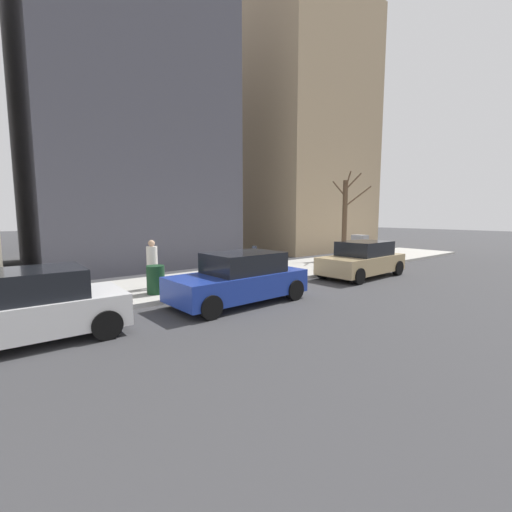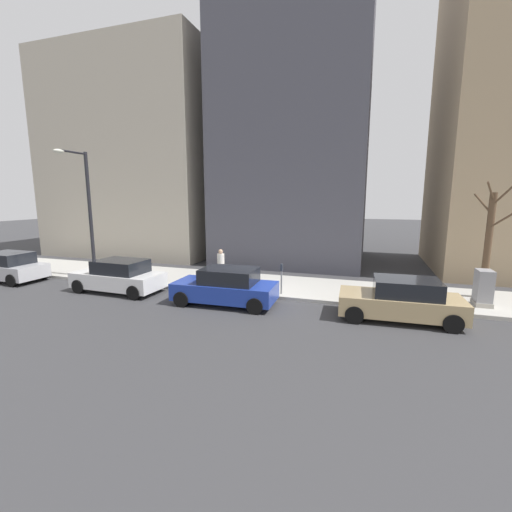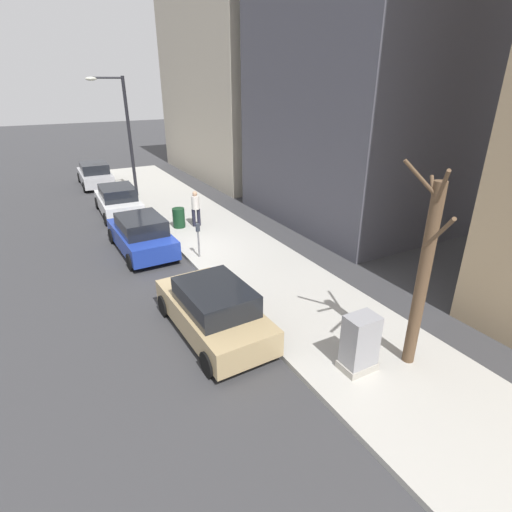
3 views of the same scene
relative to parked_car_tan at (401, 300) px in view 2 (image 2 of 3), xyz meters
name	(u,v)px [view 2 (image 2 of 3)]	position (x,y,z in m)	size (l,w,h in m)	color
ground_plane	(260,298)	(1.00, 5.63, -0.74)	(120.00, 120.00, 0.00)	#38383A
sidewalk	(272,285)	(3.00, 5.63, -0.66)	(4.00, 36.00, 0.15)	#B2AFA8
parked_car_tan	(401,300)	(0.00, 0.00, 0.00)	(2.05, 4.26, 1.52)	tan
parked_car_blue	(226,287)	(-0.25, 6.71, 0.00)	(2.02, 4.25, 1.52)	#1E389E
parked_car_white	(119,276)	(-0.05, 12.21, 0.00)	(2.02, 4.25, 1.52)	white
parked_car_silver	(7,267)	(-0.09, 19.36, 0.00)	(2.00, 4.24, 1.52)	#B7B7BC
parking_meter	(281,276)	(1.45, 4.79, 0.24)	(0.14, 0.10, 1.35)	slate
utility_box	(483,288)	(2.30, -3.17, 0.11)	(0.83, 0.61, 1.43)	#A8A399
streetlamp	(85,204)	(1.28, 15.14, 3.28)	(1.97, 0.32, 6.50)	black
bare_tree	(489,243)	(3.58, -3.55, 1.79)	(1.47, 1.71, 4.87)	brown
trash_bin	(211,276)	(1.90, 8.45, -0.14)	(0.56, 0.56, 0.90)	#14381E
pedestrian_near_meter	(221,263)	(2.68, 8.23, 0.35)	(0.40, 0.36, 1.66)	#1E1E2D
office_block_center	(297,122)	(11.21, 6.24, 8.71)	(9.43, 9.43, 18.89)	#4C4C56
office_tower_right	(157,161)	(12.87, 18.50, 6.68)	(12.73, 12.73, 14.84)	#BCB29E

